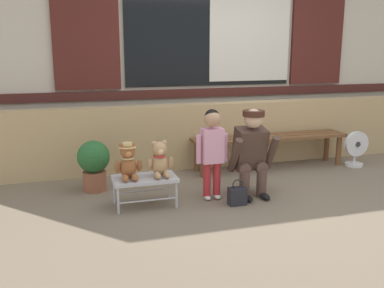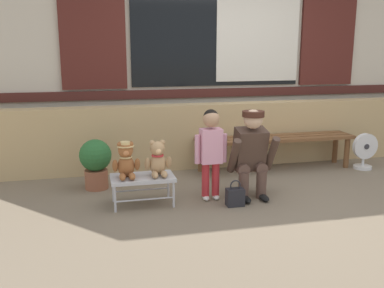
{
  "view_description": "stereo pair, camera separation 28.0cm",
  "coord_description": "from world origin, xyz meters",
  "px_view_note": "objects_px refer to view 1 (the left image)",
  "views": [
    {
      "loc": [
        -2.03,
        -3.95,
        1.56
      ],
      "look_at": [
        -0.7,
        0.4,
        0.55
      ],
      "focal_mm": 40.29,
      "sensor_mm": 36.0,
      "label": 1
    },
    {
      "loc": [
        -1.76,
        -4.03,
        1.56
      ],
      "look_at": [
        -0.7,
        0.4,
        0.55
      ],
      "focal_mm": 40.29,
      "sensor_mm": 36.0,
      "label": 2
    }
  ],
  "objects_px": {
    "adult_crouching": "(252,152)",
    "handbag_on_ground": "(237,196)",
    "small_display_bench": "(145,180)",
    "teddy_bear_with_hat": "(128,162)",
    "floor_fan": "(356,149)",
    "child_standing": "(212,144)",
    "teddy_bear_plain": "(160,160)",
    "potted_plant": "(94,163)",
    "wooden_bench_long": "(270,141)"
  },
  "relations": [
    {
      "from": "teddy_bear_plain",
      "to": "floor_fan",
      "type": "relative_size",
      "value": 0.76
    },
    {
      "from": "potted_plant",
      "to": "floor_fan",
      "type": "relative_size",
      "value": 1.19
    },
    {
      "from": "child_standing",
      "to": "teddy_bear_plain",
      "type": "bearing_deg",
      "value": 178.92
    },
    {
      "from": "teddy_bear_with_hat",
      "to": "potted_plant",
      "type": "height_order",
      "value": "teddy_bear_with_hat"
    },
    {
      "from": "child_standing",
      "to": "handbag_on_ground",
      "type": "relative_size",
      "value": 3.52
    },
    {
      "from": "wooden_bench_long",
      "to": "small_display_bench",
      "type": "relative_size",
      "value": 3.28
    },
    {
      "from": "small_display_bench",
      "to": "teddy_bear_with_hat",
      "type": "height_order",
      "value": "teddy_bear_with_hat"
    },
    {
      "from": "handbag_on_ground",
      "to": "potted_plant",
      "type": "relative_size",
      "value": 0.48
    },
    {
      "from": "wooden_bench_long",
      "to": "floor_fan",
      "type": "xyz_separation_m",
      "value": [
        1.16,
        -0.25,
        -0.13
      ]
    },
    {
      "from": "teddy_bear_plain",
      "to": "handbag_on_ground",
      "type": "bearing_deg",
      "value": -19.14
    },
    {
      "from": "child_standing",
      "to": "floor_fan",
      "type": "height_order",
      "value": "child_standing"
    },
    {
      "from": "wooden_bench_long",
      "to": "teddy_bear_with_hat",
      "type": "height_order",
      "value": "teddy_bear_with_hat"
    },
    {
      "from": "adult_crouching",
      "to": "potted_plant",
      "type": "relative_size",
      "value": 1.67
    },
    {
      "from": "handbag_on_ground",
      "to": "small_display_bench",
      "type": "bearing_deg",
      "value": 164.15
    },
    {
      "from": "adult_crouching",
      "to": "potted_plant",
      "type": "xyz_separation_m",
      "value": [
        -1.61,
        0.65,
        -0.16
      ]
    },
    {
      "from": "adult_crouching",
      "to": "wooden_bench_long",
      "type": "bearing_deg",
      "value": 53.2
    },
    {
      "from": "wooden_bench_long",
      "to": "teddy_bear_with_hat",
      "type": "distance_m",
      "value": 2.21
    },
    {
      "from": "wooden_bench_long",
      "to": "handbag_on_ground",
      "type": "bearing_deg",
      "value": -129.15
    },
    {
      "from": "adult_crouching",
      "to": "handbag_on_ground",
      "type": "relative_size",
      "value": 3.49
    },
    {
      "from": "small_display_bench",
      "to": "teddy_bear_with_hat",
      "type": "relative_size",
      "value": 1.76
    },
    {
      "from": "teddy_bear_with_hat",
      "to": "wooden_bench_long",
      "type": "bearing_deg",
      "value": 24.21
    },
    {
      "from": "floor_fan",
      "to": "teddy_bear_plain",
      "type": "bearing_deg",
      "value": -167.11
    },
    {
      "from": "floor_fan",
      "to": "child_standing",
      "type": "bearing_deg",
      "value": -163.89
    },
    {
      "from": "small_display_bench",
      "to": "floor_fan",
      "type": "xyz_separation_m",
      "value": [
        3.01,
        0.65,
        -0.03
      ]
    },
    {
      "from": "wooden_bench_long",
      "to": "floor_fan",
      "type": "height_order",
      "value": "floor_fan"
    },
    {
      "from": "small_display_bench",
      "to": "potted_plant",
      "type": "distance_m",
      "value": 0.78
    },
    {
      "from": "small_display_bench",
      "to": "adult_crouching",
      "type": "xyz_separation_m",
      "value": [
        1.16,
        -0.02,
        0.21
      ]
    },
    {
      "from": "wooden_bench_long",
      "to": "teddy_bear_plain",
      "type": "bearing_deg",
      "value": -151.84
    },
    {
      "from": "small_display_bench",
      "to": "teddy_bear_plain",
      "type": "height_order",
      "value": "teddy_bear_plain"
    },
    {
      "from": "handbag_on_ground",
      "to": "potted_plant",
      "type": "height_order",
      "value": "potted_plant"
    },
    {
      "from": "teddy_bear_plain",
      "to": "handbag_on_ground",
      "type": "distance_m",
      "value": 0.87
    },
    {
      "from": "small_display_bench",
      "to": "teddy_bear_plain",
      "type": "relative_size",
      "value": 1.76
    },
    {
      "from": "teddy_bear_plain",
      "to": "child_standing",
      "type": "relative_size",
      "value": 0.38
    },
    {
      "from": "floor_fan",
      "to": "potted_plant",
      "type": "bearing_deg",
      "value": -179.7
    },
    {
      "from": "child_standing",
      "to": "handbag_on_ground",
      "type": "xyz_separation_m",
      "value": [
        0.19,
        -0.25,
        -0.5
      ]
    },
    {
      "from": "small_display_bench",
      "to": "handbag_on_ground",
      "type": "xyz_separation_m",
      "value": [
        0.9,
        -0.26,
        -0.17
      ]
    },
    {
      "from": "wooden_bench_long",
      "to": "floor_fan",
      "type": "distance_m",
      "value": 1.19
    },
    {
      "from": "teddy_bear_plain",
      "to": "child_standing",
      "type": "xyz_separation_m",
      "value": [
        0.55,
        -0.01,
        0.13
      ]
    },
    {
      "from": "child_standing",
      "to": "potted_plant",
      "type": "distance_m",
      "value": 1.36
    },
    {
      "from": "wooden_bench_long",
      "to": "child_standing",
      "type": "distance_m",
      "value": 1.47
    },
    {
      "from": "small_display_bench",
      "to": "teddy_bear_with_hat",
      "type": "bearing_deg",
      "value": 179.23
    },
    {
      "from": "handbag_on_ground",
      "to": "adult_crouching",
      "type": "bearing_deg",
      "value": 43.12
    },
    {
      "from": "small_display_bench",
      "to": "adult_crouching",
      "type": "bearing_deg",
      "value": -0.84
    },
    {
      "from": "small_display_bench",
      "to": "teddy_bear_plain",
      "type": "distance_m",
      "value": 0.25
    },
    {
      "from": "handbag_on_ground",
      "to": "teddy_bear_with_hat",
      "type": "bearing_deg",
      "value": 166.33
    },
    {
      "from": "adult_crouching",
      "to": "potted_plant",
      "type": "distance_m",
      "value": 1.74
    },
    {
      "from": "teddy_bear_with_hat",
      "to": "floor_fan",
      "type": "height_order",
      "value": "teddy_bear_with_hat"
    },
    {
      "from": "teddy_bear_plain",
      "to": "handbag_on_ground",
      "type": "relative_size",
      "value": 1.34
    },
    {
      "from": "floor_fan",
      "to": "adult_crouching",
      "type": "bearing_deg",
      "value": -160.07
    },
    {
      "from": "floor_fan",
      "to": "handbag_on_ground",
      "type": "bearing_deg",
      "value": -156.62
    }
  ]
}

